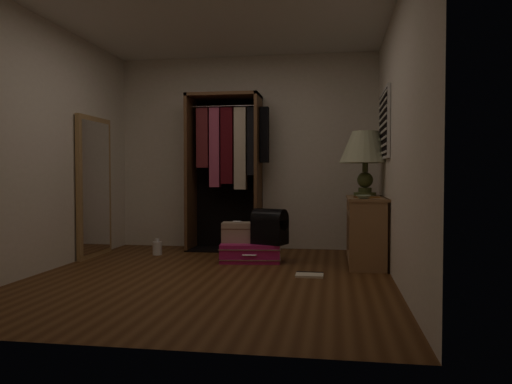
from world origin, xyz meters
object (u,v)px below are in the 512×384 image
at_px(pink_suitcase, 250,252).
at_px(open_wardrobe, 227,158).
at_px(train_case, 237,232).
at_px(table_lamp, 365,149).
at_px(floor_mirror, 95,187).
at_px(black_bag, 270,226).
at_px(white_jug, 157,248).
at_px(console_bookshelf, 366,228).

bearing_deg(pink_suitcase, open_wardrobe, 111.79).
bearing_deg(train_case, open_wardrobe, 104.96).
relative_size(open_wardrobe, table_lamp, 2.73).
xyz_separation_m(floor_mirror, black_bag, (2.17, -0.10, -0.43)).
bearing_deg(floor_mirror, white_jug, 16.81).
height_order(train_case, black_bag, black_bag).
bearing_deg(open_wardrobe, table_lamp, -16.68).
distance_m(train_case, table_lamp, 1.78).
bearing_deg(white_jug, train_case, -12.14).
bearing_deg(open_wardrobe, pink_suitcase, -61.14).
xyz_separation_m(open_wardrobe, train_case, (0.28, -0.78, -0.89)).
bearing_deg(console_bookshelf, train_case, -178.55).
xyz_separation_m(floor_mirror, train_case, (1.77, -0.01, -0.52)).
bearing_deg(open_wardrobe, console_bookshelf, -22.94).
bearing_deg(white_jug, console_bookshelf, -4.30).
bearing_deg(train_case, pink_suitcase, -14.24).
height_order(open_wardrobe, table_lamp, open_wardrobe).
distance_m(open_wardrobe, train_case, 1.21).
xyz_separation_m(open_wardrobe, floor_mirror, (-1.49, -0.77, -0.37)).
relative_size(console_bookshelf, pink_suitcase, 1.49).
bearing_deg(console_bookshelf, black_bag, -173.55).
distance_m(train_case, white_jug, 1.11).
bearing_deg(pink_suitcase, train_case, 163.54).
bearing_deg(pink_suitcase, table_lamp, 5.02).
bearing_deg(white_jug, pink_suitcase, -11.77).
height_order(open_wardrobe, train_case, open_wardrobe).
relative_size(train_case, black_bag, 0.84).
bearing_deg(white_jug, black_bag, -12.10).
relative_size(black_bag, table_lamp, 0.57).
relative_size(console_bookshelf, train_case, 3.09).
xyz_separation_m(train_case, table_lamp, (1.47, 0.25, 0.97)).
bearing_deg(open_wardrobe, white_jug, -144.57).
xyz_separation_m(black_bag, table_lamp, (1.08, 0.34, 0.88)).
bearing_deg(black_bag, pink_suitcase, -172.92).
height_order(floor_mirror, train_case, floor_mirror).
distance_m(console_bookshelf, train_case, 1.47).
bearing_deg(floor_mirror, console_bookshelf, 0.47).
bearing_deg(white_jug, floor_mirror, -163.19).
xyz_separation_m(console_bookshelf, white_jug, (-2.53, 0.19, -0.31)).
distance_m(console_bookshelf, pink_suitcase, 1.34).
bearing_deg(table_lamp, pink_suitcase, -167.91).
xyz_separation_m(floor_mirror, table_lamp, (3.24, 0.24, 0.45)).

